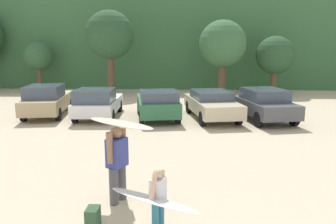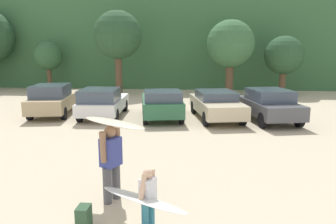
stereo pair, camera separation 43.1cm
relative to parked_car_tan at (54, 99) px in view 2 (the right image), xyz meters
The scene contains 15 objects.
hillside_ridge 18.85m from the parked_car_tan, 71.47° to the left, with size 108.00×12.00×7.83m, color #38663D.
tree_center_left 11.15m from the parked_car_tan, 115.67° to the left, with size 2.34×2.34×4.07m.
tree_far_left 9.12m from the parked_car_tan, 78.93° to the left, with size 3.64×3.64×6.34m.
tree_left 13.47m from the parked_car_tan, 39.90° to the left, with size 3.52×3.52×5.62m.
tree_ridge_back 16.80m from the parked_car_tan, 32.10° to the left, with size 2.88×2.88×4.46m.
parked_car_tan is the anchor object (origin of this frame).
parked_car_white 2.88m from the parked_car_tan, ahead, with size 2.18×4.43×1.55m.
parked_car_forest_green 5.95m from the parked_car_tan, ahead, with size 2.56×4.27×1.52m.
parked_car_champagne 8.65m from the parked_car_tan, ahead, with size 2.79×5.00×1.40m.
parked_car_dark_gray 11.19m from the parked_car_tan, ahead, with size 2.72×4.37×1.57m.
person_adult 11.33m from the parked_car_tan, 59.55° to the right, with size 0.49×0.65×1.80m.
person_child 12.83m from the parked_car_tan, 58.18° to the right, with size 0.34×0.50×1.25m.
surfboard_cream 11.47m from the parked_car_tan, 59.25° to the right, with size 1.87×1.54×0.09m.
surfboard_white 12.87m from the parked_car_tan, 58.73° to the right, with size 2.04×1.51×0.22m.
backpack_dropped 12.30m from the parked_car_tan, 63.45° to the right, with size 0.24×0.34×0.45m.
Camera 2 is at (1.78, -2.45, 3.50)m, focal length 35.10 mm.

